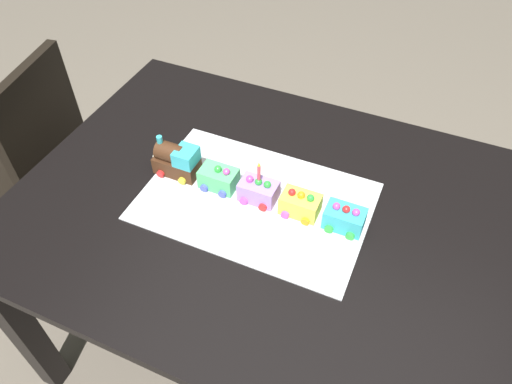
{
  "coord_description": "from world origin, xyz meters",
  "views": [
    {
      "loc": [
        0.29,
        -0.79,
        1.7
      ],
      "look_at": [
        -0.06,
        0.0,
        0.77
      ],
      "focal_mm": 33.73,
      "sensor_mm": 36.0,
      "label": 1
    }
  ],
  "objects": [
    {
      "name": "cake_car_hopper_lavender",
      "position": [
        -0.06,
        0.01,
        0.77
      ],
      "size": [
        0.1,
        0.08,
        0.07
      ],
      "color": "#AD84E0",
      "rests_on": "cake_board"
    },
    {
      "name": "ground_plane",
      "position": [
        0.0,
        0.0,
        0.0
      ],
      "size": [
        8.0,
        8.0,
        0.0
      ],
      "primitive_type": "plane",
      "color": "#6B6054"
    },
    {
      "name": "cake_locomotive",
      "position": [
        -0.31,
        0.01,
        0.79
      ],
      "size": [
        0.14,
        0.08,
        0.12
      ],
      "color": "#472816",
      "rests_on": "cake_board"
    },
    {
      "name": "cake_car_tanker_turquoise",
      "position": [
        0.18,
        0.01,
        0.77
      ],
      "size": [
        0.1,
        0.08,
        0.07
      ],
      "color": "#38B7C6",
      "rests_on": "cake_board"
    },
    {
      "name": "chair",
      "position": [
        -1.03,
        0.09,
        0.47
      ],
      "size": [
        0.46,
        0.46,
        0.86
      ],
      "rotation": [
        0.0,
        0.0,
        -1.4
      ],
      "color": "black",
      "rests_on": "ground"
    },
    {
      "name": "birthday_candle",
      "position": [
        -0.06,
        0.01,
        0.84
      ],
      "size": [
        0.01,
        0.01,
        0.06
      ],
      "color": "#F24C59",
      "rests_on": "cake_car_hopper_lavender"
    },
    {
      "name": "cake_board",
      "position": [
        -0.06,
        0.0,
        0.74
      ],
      "size": [
        0.6,
        0.4,
        0.0
      ],
      "primitive_type": "cube",
      "color": "silver",
      "rests_on": "dining_table"
    },
    {
      "name": "dining_table",
      "position": [
        0.0,
        0.0,
        0.63
      ],
      "size": [
        1.4,
        1.0,
        0.74
      ],
      "color": "black",
      "rests_on": "ground"
    },
    {
      "name": "cake_car_caboose_mint_green",
      "position": [
        -0.18,
        0.01,
        0.77
      ],
      "size": [
        0.1,
        0.08,
        0.07
      ],
      "color": "#59CC7A",
      "rests_on": "cake_board"
    },
    {
      "name": "cake_car_gondola_lemon",
      "position": [
        0.06,
        0.01,
        0.77
      ],
      "size": [
        0.1,
        0.08,
        0.07
      ],
      "color": "#F4E04C",
      "rests_on": "cake_board"
    }
  ]
}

